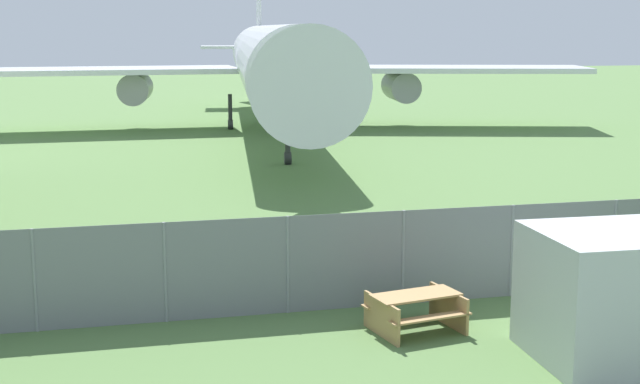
# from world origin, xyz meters

# --- Properties ---
(perimeter_fence) EXTENTS (56.07, 0.07, 2.09)m
(perimeter_fence) POSITION_xyz_m (-0.00, 10.37, 1.04)
(perimeter_fence) COLOR gray
(perimeter_fence) RESTS_ON ground
(airplane) EXTENTS (37.97, 46.56, 12.08)m
(airplane) POSITION_xyz_m (5.70, 43.29, 4.03)
(airplane) COLOR silver
(airplane) RESTS_ON ground
(portable_cabin) EXTENTS (3.68, 2.66, 2.37)m
(portable_cabin) POSITION_xyz_m (5.62, 6.43, 1.18)
(portable_cabin) COLOR silver
(portable_cabin) RESTS_ON ground
(picnic_bench_near_cabin) EXTENTS (1.97, 1.70, 0.76)m
(picnic_bench_near_cabin) POSITION_xyz_m (2.24, 8.65, 0.47)
(picnic_bench_near_cabin) COLOR tan
(picnic_bench_near_cabin) RESTS_ON ground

